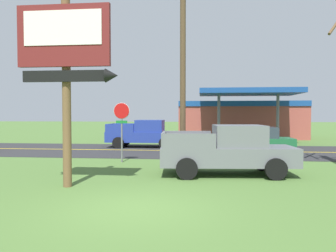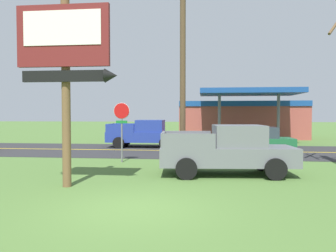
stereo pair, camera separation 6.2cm
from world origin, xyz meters
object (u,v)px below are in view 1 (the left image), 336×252
at_px(motel_sign, 67,56).
at_px(gas_station, 240,118).
at_px(pickup_blue_on_road, 145,134).
at_px(stop_sign, 122,121).
at_px(car_green_mid_lane, 255,141).
at_px(pickup_grey_parked_on_lawn, 229,150).
at_px(utility_pole, 183,62).

height_order(motel_sign, gas_station, motel_sign).
height_order(motel_sign, pickup_blue_on_road, motel_sign).
distance_m(stop_sign, car_green_mid_lane, 7.78).
height_order(stop_sign, pickup_grey_parked_on_lawn, stop_sign).
height_order(utility_pole, car_green_mid_lane, utility_pole).
xyz_separation_m(gas_station, pickup_blue_on_road, (-7.87, -10.31, -0.98)).
bearing_deg(pickup_blue_on_road, utility_pole, -68.48).
xyz_separation_m(stop_sign, pickup_blue_on_road, (-0.13, 7.23, -1.06)).
relative_size(pickup_grey_parked_on_lawn, pickup_blue_on_road, 1.03).
bearing_deg(stop_sign, gas_station, 66.17).
relative_size(motel_sign, pickup_grey_parked_on_lawn, 1.16).
bearing_deg(pickup_grey_parked_on_lawn, utility_pole, 135.07).
height_order(gas_station, pickup_blue_on_road, gas_station).
xyz_separation_m(motel_sign, gas_station, (8.12, 23.19, -2.31)).
bearing_deg(gas_station, pickup_grey_parked_on_lawn, -97.65).
bearing_deg(pickup_blue_on_road, gas_station, 52.63).
bearing_deg(motel_sign, utility_pole, 53.94).
relative_size(stop_sign, pickup_grey_parked_on_lawn, 0.55).
relative_size(utility_pole, pickup_blue_on_road, 1.72).
distance_m(stop_sign, pickup_grey_parked_on_lawn, 5.85).
height_order(motel_sign, pickup_grey_parked_on_lawn, motel_sign).
distance_m(pickup_grey_parked_on_lawn, car_green_mid_lane, 6.38).
xyz_separation_m(motel_sign, car_green_mid_lane, (7.36, 8.89, -3.42)).
bearing_deg(car_green_mid_lane, pickup_grey_parked_on_lawn, -108.05).
bearing_deg(motel_sign, car_green_mid_lane, 50.36).
bearing_deg(car_green_mid_lane, motel_sign, -129.64).
relative_size(utility_pole, pickup_grey_parked_on_lawn, 1.68).
relative_size(motel_sign, car_green_mid_lane, 1.47).
relative_size(motel_sign, gas_station, 0.51).
bearing_deg(pickup_grey_parked_on_lawn, pickup_blue_on_road, 117.05).
bearing_deg(car_green_mid_lane, pickup_blue_on_road, 150.65).
relative_size(gas_station, pickup_blue_on_road, 2.31).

